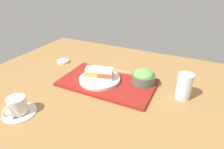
% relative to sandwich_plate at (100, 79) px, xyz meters
% --- Properties ---
extents(ground_plane, '(1.40, 1.00, 0.03)m').
position_rel_sandwich_plate_xyz_m(ground_plane, '(-0.06, -0.01, -0.04)').
color(ground_plane, olive).
extents(serving_tray, '(0.45, 0.26, 0.01)m').
position_rel_sandwich_plate_xyz_m(serving_tray, '(-0.04, -0.01, -0.01)').
color(serving_tray, maroon).
rests_on(serving_tray, ground_plane).
extents(sandwich_plate, '(0.20, 0.20, 0.01)m').
position_rel_sandwich_plate_xyz_m(sandwich_plate, '(0.00, 0.00, 0.00)').
color(sandwich_plate, silver).
rests_on(sandwich_plate, serving_tray).
extents(sandwich_near, '(0.09, 0.08, 0.05)m').
position_rel_sandwich_plate_xyz_m(sandwich_near, '(-0.03, -0.01, 0.03)').
color(sandwich_near, beige).
rests_on(sandwich_near, sandwich_plate).
extents(sandwich_far, '(0.09, 0.08, 0.05)m').
position_rel_sandwich_plate_xyz_m(sandwich_far, '(0.03, 0.01, 0.03)').
color(sandwich_far, '#EFE5C1').
rests_on(sandwich_far, sandwich_plate).
extents(salad_bowl, '(0.11, 0.11, 0.07)m').
position_rel_sandwich_plate_xyz_m(salad_bowl, '(-0.20, -0.07, 0.02)').
color(salad_bowl, '#4C6051').
rests_on(salad_bowl, serving_tray).
extents(chopsticks_pair, '(0.20, 0.03, 0.01)m').
position_rel_sandwich_plate_xyz_m(chopsticks_pair, '(-0.04, -0.12, -0.00)').
color(chopsticks_pair, tan).
rests_on(chopsticks_pair, serving_tray).
extents(coffee_cup, '(0.13, 0.13, 0.07)m').
position_rel_sandwich_plate_xyz_m(coffee_cup, '(0.17, 0.34, 0.01)').
color(coffee_cup, silver).
rests_on(coffee_cup, ground_plane).
extents(drinking_glass, '(0.06, 0.06, 0.12)m').
position_rel_sandwich_plate_xyz_m(drinking_glass, '(-0.38, -0.05, 0.04)').
color(drinking_glass, silver).
rests_on(drinking_glass, ground_plane).
extents(small_sauce_dish, '(0.07, 0.07, 0.01)m').
position_rel_sandwich_plate_xyz_m(small_sauce_dish, '(0.32, -0.12, -0.02)').
color(small_sauce_dish, silver).
rests_on(small_sauce_dish, ground_plane).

